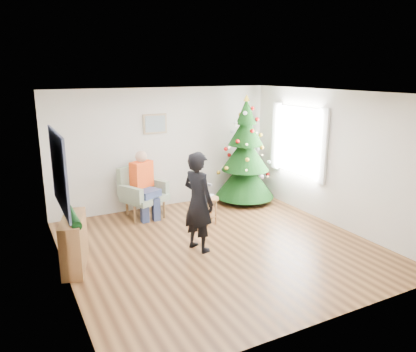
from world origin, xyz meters
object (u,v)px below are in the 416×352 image
christmas_tree (245,155)px  armchair (143,198)px  standing_man (198,202)px  stool (210,210)px  console (74,243)px

christmas_tree → armchair: 2.50m
armchair → standing_man: (0.30, -2.02, 0.45)m
christmas_tree → armchair: bearing=176.5°
stool → armchair: (-1.01, 1.05, 0.11)m
armchair → console: (-1.66, -1.72, 0.01)m
armchair → standing_man: 2.09m
christmas_tree → armchair: christmas_tree is taller
christmas_tree → console: (-4.06, -1.57, -0.70)m
christmas_tree → console: christmas_tree is taller
console → stool: bearing=29.9°
christmas_tree → console: bearing=-158.9°
stool → console: console is taller
stool → christmas_tree: bearing=33.2°
stool → console: (-2.68, -0.66, 0.12)m
stool → console: 2.76m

